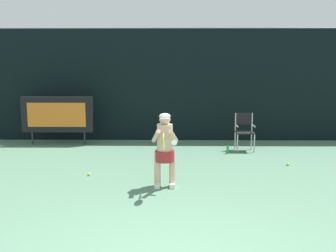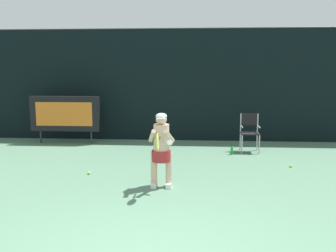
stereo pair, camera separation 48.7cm
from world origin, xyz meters
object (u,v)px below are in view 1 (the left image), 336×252
(scoreboard, at_px, (57,115))
(tennis_player, at_px, (165,147))
(tennis_ball_spare, at_px, (288,164))
(tennis_ball_loose, at_px, (89,174))
(umpire_chair, at_px, (244,129))
(tennis_racket, at_px, (164,142))
(water_bottle, at_px, (228,149))

(scoreboard, height_order, tennis_player, scoreboard)
(tennis_player, bearing_deg, tennis_ball_spare, 29.50)
(scoreboard, height_order, tennis_ball_loose, scoreboard)
(umpire_chair, relative_size, tennis_racket, 1.79)
(umpire_chair, xyz_separation_m, tennis_ball_loose, (-3.93, -2.66, -0.58))
(scoreboard, xyz_separation_m, tennis_ball_spare, (6.42, -2.51, -0.91))
(umpire_chair, bearing_deg, scoreboard, 172.03)
(umpire_chair, height_order, tennis_ball_loose, umpire_chair)
(scoreboard, distance_m, umpire_chair, 5.73)
(water_bottle, bearing_deg, tennis_ball_spare, -45.04)
(tennis_racket, bearing_deg, tennis_ball_loose, 129.34)
(tennis_ball_loose, xyz_separation_m, tennis_ball_spare, (4.69, 0.94, 0.00))
(water_bottle, height_order, tennis_ball_spare, water_bottle)
(umpire_chair, height_order, tennis_racket, tennis_racket)
(scoreboard, xyz_separation_m, water_bottle, (5.13, -1.22, -0.82))
(scoreboard, relative_size, tennis_ball_loose, 32.35)
(water_bottle, height_order, tennis_ball_loose, water_bottle)
(tennis_ball_loose, distance_m, tennis_ball_spare, 4.78)
(scoreboard, relative_size, tennis_ball_spare, 32.35)
(scoreboard, bearing_deg, tennis_racket, -54.61)
(tennis_ball_loose, bearing_deg, tennis_player, -23.65)
(tennis_racket, height_order, tennis_ball_spare, tennis_racket)
(water_bottle, relative_size, tennis_player, 0.18)
(tennis_ball_spare, bearing_deg, water_bottle, 134.96)
(tennis_racket, relative_size, tennis_ball_loose, 8.85)
(umpire_chair, bearing_deg, tennis_racket, -118.98)
(tennis_racket, bearing_deg, tennis_player, 77.57)
(water_bottle, distance_m, tennis_ball_loose, 4.07)
(tennis_player, relative_size, tennis_ball_loose, 21.89)
(scoreboard, xyz_separation_m, umpire_chair, (5.66, -0.79, -0.33))
(tennis_ball_loose, bearing_deg, tennis_racket, -38.98)
(umpire_chair, relative_size, water_bottle, 4.08)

